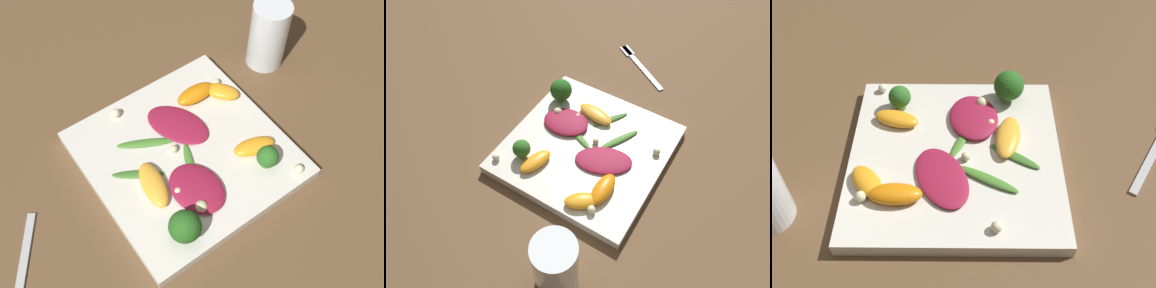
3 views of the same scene
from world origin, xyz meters
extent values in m
plane|color=brown|center=(0.00, 0.00, 0.00)|extent=(2.40, 2.40, 0.00)
cube|color=silver|center=(0.00, 0.00, 0.01)|extent=(0.28, 0.28, 0.02)
cylinder|color=white|center=(-0.23, -0.09, 0.06)|extent=(0.06, 0.06, 0.12)
cube|color=#B2B2B7|center=(0.28, 0.02, 0.00)|extent=(0.10, 0.15, 0.01)
cube|color=#B2B2B7|center=(0.31, 0.07, 0.00)|extent=(0.04, 0.04, 0.01)
ellipsoid|color=maroon|center=(-0.02, -0.04, 0.02)|extent=(0.10, 0.12, 0.01)
ellipsoid|color=maroon|center=(0.02, 0.06, 0.03)|extent=(0.08, 0.10, 0.01)
ellipsoid|color=orange|center=(-0.11, -0.05, 0.03)|extent=(0.06, 0.06, 0.02)
ellipsoid|color=orange|center=(-0.07, -0.07, 0.03)|extent=(0.07, 0.03, 0.02)
ellipsoid|color=#FCAD33|center=(0.07, 0.02, 0.03)|extent=(0.05, 0.08, 0.02)
ellipsoid|color=orange|center=(-0.08, 0.06, 0.03)|extent=(0.07, 0.05, 0.02)
cylinder|color=#7A9E51|center=(-0.08, 0.09, 0.03)|extent=(0.02, 0.02, 0.01)
sphere|color=#2D6B23|center=(-0.08, 0.09, 0.04)|extent=(0.03, 0.03, 0.03)
cylinder|color=#84AD5B|center=(0.08, 0.11, 0.03)|extent=(0.01, 0.01, 0.02)
sphere|color=#26601E|center=(0.08, 0.11, 0.05)|extent=(0.04, 0.04, 0.04)
ellipsoid|color=#47842D|center=(0.04, -0.04, 0.02)|extent=(0.08, 0.05, 0.01)
ellipsoid|color=#3D7528|center=(0.08, -0.01, 0.02)|extent=(0.07, 0.05, 0.01)
ellipsoid|color=#47842D|center=(0.01, 0.02, 0.02)|extent=(0.04, 0.06, 0.00)
sphere|color=beige|center=(0.05, 0.05, 0.03)|extent=(0.01, 0.01, 0.01)
sphere|color=beige|center=(0.01, -0.01, 0.03)|extent=(0.01, 0.01, 0.01)
sphere|color=beige|center=(-0.11, -0.08, 0.03)|extent=(0.01, 0.01, 0.01)
sphere|color=beige|center=(-0.11, 0.12, 0.03)|extent=(0.01, 0.01, 0.01)
sphere|color=beige|center=(0.04, 0.09, 0.03)|extent=(0.02, 0.02, 0.02)
sphere|color=beige|center=(0.05, -0.12, 0.03)|extent=(0.01, 0.01, 0.01)
camera|label=1|loc=(0.20, 0.29, 0.59)|focal=42.00mm
camera|label=2|loc=(-0.37, -0.21, 0.57)|focal=35.00mm
camera|label=3|loc=(0.01, -0.39, 0.48)|focal=42.00mm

